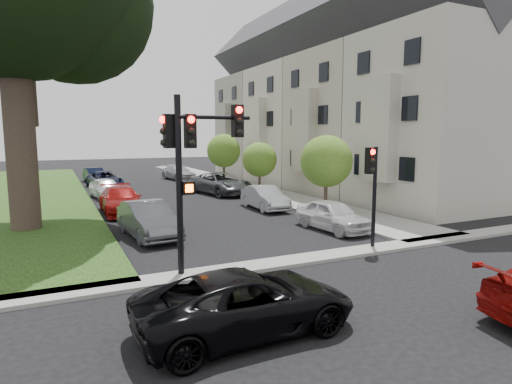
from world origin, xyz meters
name	(u,v)px	position (x,y,z in m)	size (l,w,h in m)	color
ground	(330,281)	(0.00, 0.00, 0.00)	(140.00, 140.00, 0.00)	black
grass_strip	(24,194)	(-9.00, 24.00, 0.06)	(8.00, 44.00, 0.12)	black
sidewalk_right	(232,184)	(6.75, 24.00, 0.06)	(3.50, 44.00, 0.12)	gray
sidewalk_cross	(295,261)	(0.00, 2.00, 0.06)	(60.00, 1.00, 0.12)	gray
house_a	(433,86)	(12.45, 8.00, 6.93)	(7.70, 7.55, 15.97)	#9B998B
house_b	(350,97)	(12.45, 15.50, 6.93)	(7.70, 7.55, 15.97)	#B1AD9C
house_c	(296,104)	(12.45, 23.00, 6.93)	(7.70, 7.55, 15.97)	beige
house_d	(259,108)	(12.45, 30.50, 6.93)	(7.70, 7.55, 15.97)	gray
small_tree_a	(326,161)	(6.20, 9.23, 2.79)	(2.80, 2.80, 4.20)	black
small_tree_b	(260,160)	(6.20, 17.43, 2.46)	(2.47, 2.47, 3.71)	black
small_tree_c	(224,151)	(6.20, 24.43, 2.86)	(2.86, 2.86, 4.29)	black
traffic_signal_main	(192,153)	(-3.38, 2.23, 3.68)	(2.60, 0.67, 5.33)	black
traffic_signal_secondary	(372,179)	(3.32, 2.19, 2.64)	(0.50, 0.40, 3.78)	black
car_cross_near	(247,302)	(-3.51, -1.91, 0.67)	(2.21, 4.80, 1.33)	black
car_parked_0	(333,215)	(3.98, 5.48, 0.67)	(1.59, 3.95, 1.35)	silver
car_parked_1	(265,198)	(3.71, 11.63, 0.67)	(1.41, 4.04, 1.33)	#999BA0
car_parked_2	(221,183)	(3.70, 18.58, 0.77)	(2.55, 5.52, 1.53)	#3F4247
car_parked_4	(178,173)	(3.63, 29.69, 0.68)	(1.89, 4.65, 1.35)	#999BA0
car_parked_5	(148,220)	(-3.65, 7.69, 0.74)	(1.56, 4.47, 1.47)	#3F4247
car_parked_6	(121,200)	(-3.86, 13.77, 0.71)	(2.00, 4.93, 1.43)	maroon
car_parked_7	(106,188)	(-3.95, 20.07, 0.68)	(1.60, 3.99, 1.36)	silver
car_parked_8	(105,180)	(-3.42, 25.88, 0.67)	(2.21, 4.79, 1.33)	black
car_parked_9	(95,175)	(-3.75, 30.81, 0.64)	(1.36, 3.90, 1.29)	black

